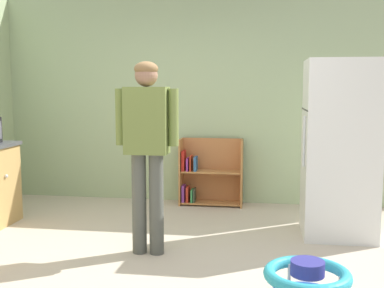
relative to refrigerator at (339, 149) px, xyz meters
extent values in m
plane|color=#C3B49E|center=(-1.59, -1.08, -0.89)|extent=(12.00, 12.00, 0.00)
cube|color=#A3B88B|center=(-1.59, 1.25, 0.46)|extent=(5.20, 0.06, 2.70)
sphere|color=silver|center=(-3.47, -0.25, -0.33)|extent=(0.04, 0.04, 0.04)
cube|color=white|center=(0.00, 0.00, 0.00)|extent=(0.70, 0.68, 1.78)
cylinder|color=silver|center=(-0.36, -0.17, 0.09)|extent=(0.02, 0.02, 0.50)
cube|color=#333333|center=(-0.35, 0.00, 0.39)|extent=(0.01, 0.67, 0.01)
cube|color=#B57840|center=(-1.80, 1.03, -0.47)|extent=(0.02, 0.28, 0.85)
cube|color=#B57840|center=(-1.02, 1.03, -0.47)|extent=(0.02, 0.28, 0.85)
cube|color=#B8703F|center=(-1.41, 1.16, -0.47)|extent=(0.80, 0.02, 0.85)
cube|color=#B57840|center=(-1.41, 1.03, -0.86)|extent=(0.76, 0.24, 0.02)
cube|color=#B57840|center=(-1.41, 1.03, -0.46)|extent=(0.76, 0.24, 0.02)
cube|color=#843A95|center=(-1.76, 1.00, -0.74)|extent=(0.03, 0.17, 0.22)
cube|color=#B4231A|center=(-1.76, 1.00, -0.32)|extent=(0.03, 0.17, 0.26)
cube|color=#B32F1F|center=(-1.70, 1.00, -0.75)|extent=(0.03, 0.17, 0.20)
cube|color=purple|center=(-1.70, 1.00, -0.36)|extent=(0.02, 0.17, 0.16)
cube|color=#36914C|center=(-1.65, 1.00, -0.77)|extent=(0.02, 0.17, 0.16)
cube|color=#B9311A|center=(-1.66, 1.00, -0.35)|extent=(0.02, 0.17, 0.19)
cube|color=#384633|center=(-1.62, 1.00, -0.76)|extent=(0.02, 0.17, 0.17)
cube|color=#2E5E94|center=(-1.60, 1.00, -0.35)|extent=(0.03, 0.17, 0.18)
cylinder|color=#50534A|center=(-1.86, -0.81, -0.43)|extent=(0.13, 0.13, 0.92)
cylinder|color=#50534A|center=(-1.70, -0.81, -0.43)|extent=(0.13, 0.13, 0.92)
cube|color=olive|center=(-1.78, -0.81, 0.32)|extent=(0.38, 0.22, 0.59)
cylinder|color=olive|center=(-2.02, -0.81, 0.35)|extent=(0.09, 0.09, 0.50)
cylinder|color=olive|center=(-1.54, -0.81, 0.35)|extent=(0.09, 0.09, 0.50)
sphere|color=#946851|center=(-1.78, -0.81, 0.72)|extent=(0.20, 0.20, 0.20)
ellipsoid|color=brown|center=(-1.78, -0.81, 0.77)|extent=(0.21, 0.21, 0.13)
torus|color=#2CA6BA|center=(-0.45, -1.66, -0.67)|extent=(0.60, 0.60, 0.08)
cylinder|color=navy|center=(-0.45, -1.66, -0.62)|extent=(0.23, 0.23, 0.10)
cylinder|color=silver|center=(-0.56, -1.47, -0.76)|extent=(0.02, 0.02, 0.18)
camera|label=1|loc=(-0.77, -4.86, 0.62)|focal=44.13mm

